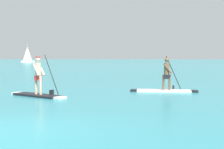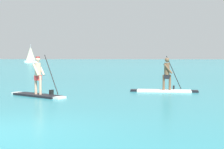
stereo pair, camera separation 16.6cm
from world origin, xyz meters
name	(u,v)px [view 1 (the left image)]	position (x,y,z in m)	size (l,w,h in m)	color
ground	(4,132)	(0.00, 0.00, 0.00)	(440.00, 440.00, 0.00)	teal
paddleboarder_mid_center	(38,88)	(-1.54, 6.53, 0.38)	(2.89, 1.89, 1.85)	black
paddleboarder_far_right	(165,85)	(3.95, 9.10, 0.34)	(3.24, 0.93, 1.79)	white
sailboat_left_horizon	(28,60)	(-32.93, 85.07, 0.77)	(3.87, 3.51, 5.39)	white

